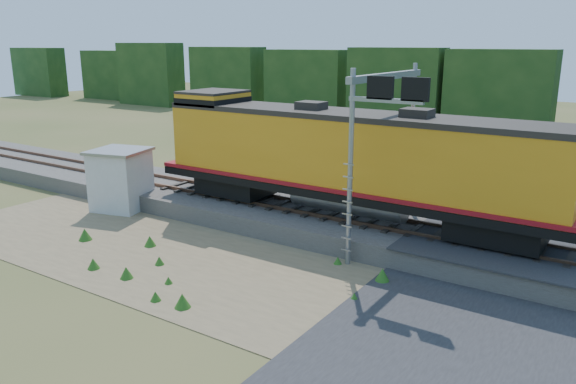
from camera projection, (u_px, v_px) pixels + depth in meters
The scene contains 10 objects.
ground at pixel (247, 281), 18.87m from camera, with size 140.00×140.00×0.00m, color #475123.
ballast at pixel (334, 224), 23.61m from camera, with size 70.00×5.00×0.80m, color slate.
rails at pixel (334, 213), 23.48m from camera, with size 70.00×1.54×0.16m.
dirt_shoulder at pixel (212, 264), 20.34m from camera, with size 26.00×8.00×0.03m, color #8C7754.
road at pixel (462, 326), 15.72m from camera, with size 7.00×66.00×0.86m.
tree_line_north at pixel (513, 98), 48.71m from camera, with size 130.00×3.00×6.50m.
weed_clumps at pixel (174, 259), 20.82m from camera, with size 15.00×6.20×0.56m, color #2E651D, non-canonical shape.
locomotive at pixel (344, 158), 22.67m from camera, with size 18.15×2.77×4.68m.
shed at pixel (121, 179), 26.70m from camera, with size 3.00×3.00×2.91m.
signal_gantry at pixel (387, 115), 20.51m from camera, with size 2.76×6.20×6.96m.
Camera 1 is at (10.75, -13.81, 7.80)m, focal length 35.00 mm.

